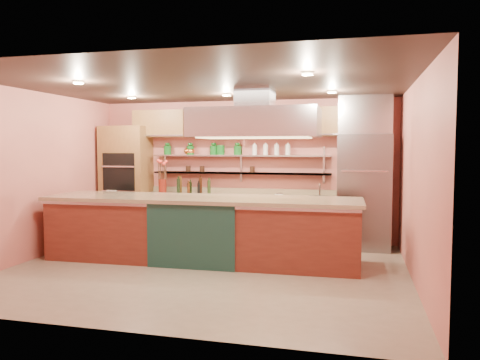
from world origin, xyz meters
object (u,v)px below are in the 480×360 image
(green_canister, at_px, (221,150))
(kitchen_scale, at_px, (279,194))
(flower_vase, at_px, (163,186))
(copper_kettle, at_px, (188,151))
(island, at_px, (201,229))
(refrigerator, at_px, (364,192))

(green_canister, bearing_deg, kitchen_scale, -10.10)
(flower_vase, height_order, copper_kettle, copper_kettle)
(kitchen_scale, height_order, green_canister, green_canister)
(island, bearing_deg, flower_vase, 128.81)
(flower_vase, relative_size, copper_kettle, 1.59)
(flower_vase, xyz_separation_m, copper_kettle, (0.48, 0.22, 0.71))
(refrigerator, distance_m, flower_vase, 3.98)
(island, distance_m, green_canister, 2.27)
(flower_vase, bearing_deg, refrigerator, -0.14)
(island, bearing_deg, kitchen_scale, 56.66)
(copper_kettle, bearing_deg, island, -64.19)
(island, bearing_deg, refrigerator, 30.83)
(refrigerator, bearing_deg, copper_kettle, 176.23)
(flower_vase, distance_m, green_canister, 1.40)
(flower_vase, bearing_deg, green_canister, 10.61)
(copper_kettle, bearing_deg, kitchen_scale, -6.52)
(island, height_order, kitchen_scale, island)
(refrigerator, bearing_deg, flower_vase, 179.86)
(island, bearing_deg, copper_kettle, 114.47)
(green_canister, bearing_deg, copper_kettle, 180.00)
(kitchen_scale, distance_m, green_canister, 1.51)
(copper_kettle, height_order, green_canister, green_canister)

